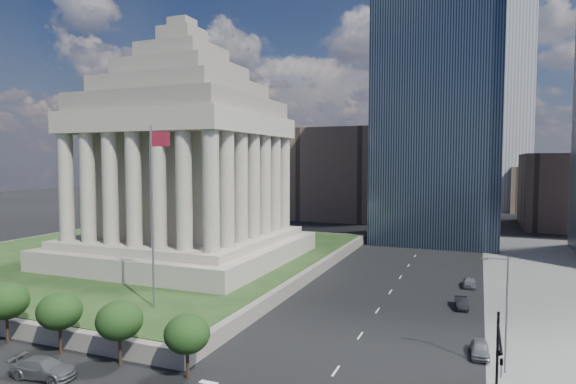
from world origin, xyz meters
The scene contains 14 objects.
ground centered at (0.00, 100.00, 0.00)m, with size 500.00×500.00×0.00m, color black.
plaza_terrace centered at (-45.00, 50.00, 0.90)m, with size 66.00×70.00×1.80m, color slate.
plaza_lawn centered at (-45.00, 50.00, 1.85)m, with size 64.00×68.00×0.10m, color #1E3214.
war_memorial centered at (-34.00, 48.00, 21.40)m, with size 34.00×34.00×39.00m, color gray, non-canonical shape.
flagpole centered at (-21.83, 24.00, 13.11)m, with size 2.52×0.24×20.00m.
midrise_glass centered at (2.00, 95.00, 30.00)m, with size 26.00×26.00×60.00m, color black.
building_filler_ne centered at (32.00, 130.00, 10.00)m, with size 20.00×30.00×20.00m, color brown.
building_filler_nw centered at (-30.00, 130.00, 14.00)m, with size 24.00×30.00×28.00m, color brown.
traffic_signal_ne centered at (12.50, 13.70, 5.25)m, with size 0.30×5.74×8.00m.
street_lamp_north centered at (13.33, 25.00, 5.66)m, with size 2.13×0.22×10.00m.
suv_grey centered at (-22.27, 9.71, 0.82)m, with size 2.31×5.68×1.65m, color #515458.
parked_sedan_near centered at (11.50, 28.00, 0.70)m, with size 4.09×1.65×1.39m, color gray.
parked_sedan_mid centered at (9.39, 42.78, 0.67)m, with size 4.06×1.42×1.34m, color black.
parked_sedan_far centered at (10.07, 53.80, 0.72)m, with size 4.24×1.70×1.44m, color slate.
Camera 1 is at (11.14, -18.92, 18.05)m, focal length 30.00 mm.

